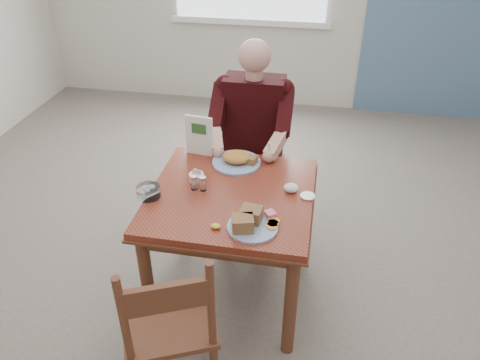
% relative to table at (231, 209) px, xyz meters
% --- Properties ---
extents(floor, '(6.00, 6.00, 0.00)m').
position_rel_table_xyz_m(floor, '(0.00, 0.00, -0.64)').
color(floor, '#5E544C').
rests_on(floor, ground).
extents(lemon_wedge, '(0.05, 0.04, 0.03)m').
position_rel_table_xyz_m(lemon_wedge, '(-0.01, -0.32, 0.13)').
color(lemon_wedge, yellow).
rests_on(lemon_wedge, table).
extents(napkin, '(0.09, 0.07, 0.05)m').
position_rel_table_xyz_m(napkin, '(0.32, 0.07, 0.14)').
color(napkin, white).
rests_on(napkin, table).
extents(metal_dish, '(0.09, 0.09, 0.01)m').
position_rel_table_xyz_m(metal_dish, '(0.42, 0.04, 0.12)').
color(metal_dish, silver).
rests_on(metal_dish, table).
extents(table, '(0.92, 0.92, 0.75)m').
position_rel_table_xyz_m(table, '(0.00, 0.00, 0.00)').
color(table, maroon).
rests_on(table, ground).
extents(chair_far, '(0.42, 0.42, 0.95)m').
position_rel_table_xyz_m(chair_far, '(0.00, 0.80, -0.16)').
color(chair_far, brown).
rests_on(chair_far, ground).
extents(chair_near, '(0.55, 0.55, 0.95)m').
position_rel_table_xyz_m(chair_near, '(-0.15, -0.73, -0.16)').
color(chair_near, brown).
rests_on(chair_near, ground).
extents(diner, '(0.53, 0.56, 1.39)m').
position_rel_table_xyz_m(diner, '(0.00, 0.71, 0.17)').
color(diner, gray).
rests_on(diner, chair_far).
extents(near_plate, '(0.29, 0.29, 0.09)m').
position_rel_table_xyz_m(near_plate, '(0.16, -0.28, 0.14)').
color(near_plate, white).
rests_on(near_plate, table).
extents(far_plate, '(0.36, 0.36, 0.08)m').
position_rel_table_xyz_m(far_plate, '(-0.02, 0.31, 0.14)').
color(far_plate, white).
rests_on(far_plate, table).
extents(caddy, '(0.11, 0.11, 0.06)m').
position_rel_table_xyz_m(caddy, '(-0.22, 0.09, 0.13)').
color(caddy, white).
rests_on(caddy, table).
extents(shakers, '(0.09, 0.04, 0.09)m').
position_rel_table_xyz_m(shakers, '(-0.19, -0.00, 0.16)').
color(shakers, white).
rests_on(shakers, table).
extents(creamer, '(0.15, 0.15, 0.06)m').
position_rel_table_xyz_m(creamer, '(-0.44, -0.12, 0.14)').
color(creamer, white).
rests_on(creamer, table).
extents(menu, '(0.18, 0.04, 0.26)m').
position_rel_table_xyz_m(menu, '(-0.28, 0.39, 0.24)').
color(menu, white).
rests_on(menu, table).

